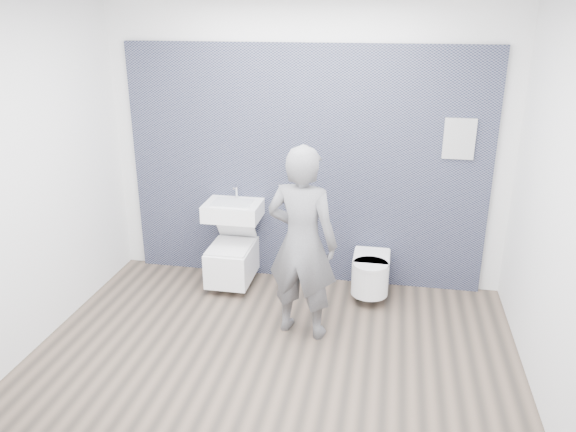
% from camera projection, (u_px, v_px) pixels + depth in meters
% --- Properties ---
extents(ground, '(4.00, 4.00, 0.00)m').
position_uv_depth(ground, '(274.00, 353.00, 4.67)').
color(ground, brown).
rests_on(ground, ground).
extents(room_shell, '(4.00, 4.00, 4.00)m').
position_uv_depth(room_shell, '(272.00, 149.00, 4.07)').
color(room_shell, silver).
rests_on(room_shell, ground).
extents(tile_wall, '(3.60, 0.06, 2.40)m').
position_uv_depth(tile_wall, '(303.00, 276.00, 6.03)').
color(tile_wall, black).
rests_on(tile_wall, ground).
extents(washbasin, '(0.56, 0.42, 0.42)m').
position_uv_depth(washbasin, '(233.00, 210.00, 5.65)').
color(washbasin, white).
rests_on(washbasin, ground).
extents(toilet_square, '(0.42, 0.61, 0.75)m').
position_uv_depth(toilet_square, '(232.00, 260.00, 5.74)').
color(toilet_square, white).
rests_on(toilet_square, ground).
extents(toilet_rounded, '(0.36, 0.61, 0.33)m').
position_uv_depth(toilet_rounded, '(371.00, 273.00, 5.50)').
color(toilet_rounded, white).
rests_on(toilet_rounded, ground).
extents(info_placard, '(0.29, 0.03, 0.38)m').
position_uv_depth(info_placard, '(443.00, 290.00, 5.73)').
color(info_placard, silver).
rests_on(info_placard, ground).
extents(visitor, '(0.68, 0.52, 1.69)m').
position_uv_depth(visitor, '(302.00, 243.00, 4.70)').
color(visitor, slate).
rests_on(visitor, ground).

